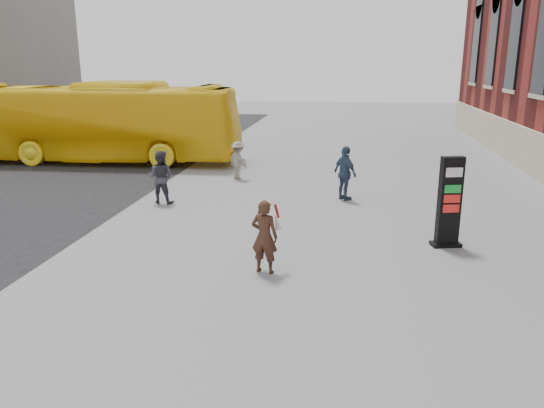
# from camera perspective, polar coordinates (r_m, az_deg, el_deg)

# --- Properties ---
(ground) EXTENTS (100.00, 100.00, 0.00)m
(ground) POSITION_cam_1_polar(r_m,az_deg,el_deg) (12.20, -1.58, -6.82)
(ground) COLOR #9E9EA3
(info_pylon) EXTENTS (0.80, 0.53, 2.31)m
(info_pylon) POSITION_cam_1_polar(r_m,az_deg,el_deg) (13.93, 18.54, 0.18)
(info_pylon) COLOR black
(info_pylon) RESTS_ON ground
(woman) EXTENTS (0.71, 0.67, 1.67)m
(woman) POSITION_cam_1_polar(r_m,az_deg,el_deg) (11.65, -0.80, -3.41)
(woman) COLOR #3E2419
(woman) RESTS_ON ground
(bus) EXTENTS (13.20, 3.52, 3.65)m
(bus) POSITION_cam_1_polar(r_m,az_deg,el_deg) (25.91, -18.35, 8.36)
(bus) COLOR yellow
(bus) RESTS_ON road
(pedestrian_a) EXTENTS (0.90, 0.72, 1.75)m
(pedestrian_a) POSITION_cam_1_polar(r_m,az_deg,el_deg) (17.78, -11.88, 2.87)
(pedestrian_a) COLOR #35343F
(pedestrian_a) RESTS_ON ground
(pedestrian_b) EXTENTS (1.09, 1.05, 1.49)m
(pedestrian_b) POSITION_cam_1_polar(r_m,az_deg,el_deg) (21.09, -3.66, 4.72)
(pedestrian_b) COLOR gray
(pedestrian_b) RESTS_ON ground
(pedestrian_c) EXTENTS (1.02, 1.11, 1.83)m
(pedestrian_c) POSITION_cam_1_polar(r_m,az_deg,el_deg) (17.95, 7.88, 3.30)
(pedestrian_c) COLOR #34485F
(pedestrian_c) RESTS_ON ground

